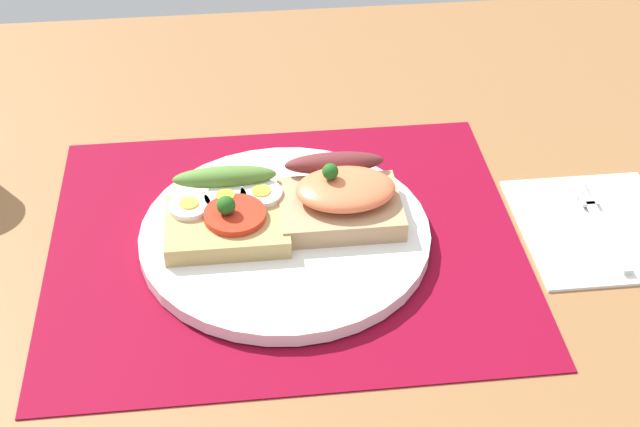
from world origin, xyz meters
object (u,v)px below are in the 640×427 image
object	(u,v)px
sandwich_egg_tomato	(227,211)
sandwich_salmon	(341,196)
plate	(285,235)
fork	(599,219)
napkin	(596,226)

from	to	relation	value
sandwich_egg_tomato	sandwich_salmon	size ratio (longest dim) A/B	0.99
plate	fork	bearing A→B (deg)	-1.32
sandwich_salmon	fork	xyz separation A→B (cm)	(22.56, -2.42, -2.61)
sandwich_egg_tomato	napkin	xyz separation A→B (cm)	(32.10, -2.35, -2.58)
sandwich_salmon	napkin	distance (cm)	22.66
sandwich_salmon	napkin	xyz separation A→B (cm)	(22.27, -2.83, -3.07)
plate	sandwich_salmon	world-z (taller)	sandwich_salmon
sandwich_salmon	napkin	bearing A→B (deg)	-7.24
sandwich_egg_tomato	napkin	size ratio (longest dim) A/B	0.69
sandwich_salmon	napkin	size ratio (longest dim) A/B	0.70
napkin	fork	distance (cm)	0.68
plate	sandwich_egg_tomato	bearing A→B (deg)	164.84
plate	sandwich_salmon	distance (cm)	5.87
plate	sandwich_salmon	bearing A→B (deg)	19.52
plate	napkin	world-z (taller)	plate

